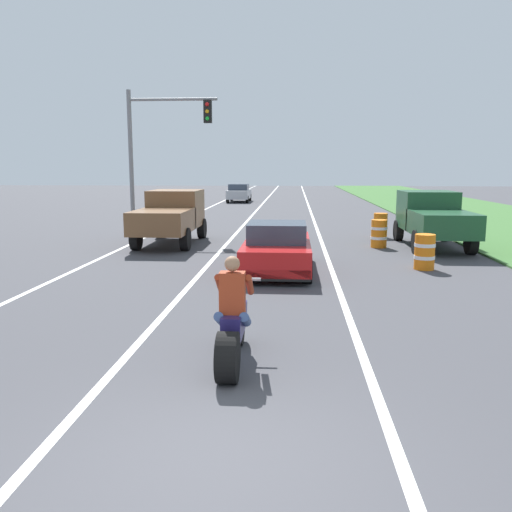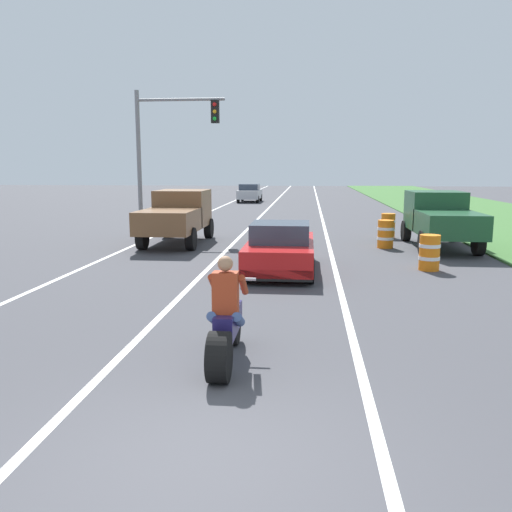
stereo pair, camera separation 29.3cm
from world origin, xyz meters
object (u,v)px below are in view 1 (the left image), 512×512
Objects in this scene: pickup_truck_right_shoulder_dark_green at (433,217)px; traffic_light_mast_near at (156,141)px; motorcycle_with_rider at (233,326)px; construction_barrel_mid at (379,234)px; construction_barrel_far at (380,225)px; construction_barrel_nearest at (425,252)px; pickup_truck_left_lane_brown at (171,215)px; distant_car_far_ahead at (239,193)px; sports_car_red at (277,249)px.

traffic_light_mast_near is at bearing 165.89° from pickup_truck_right_shoulder_dark_green.
construction_barrel_mid is (3.91, 11.96, -0.09)m from motorcycle_with_rider.
construction_barrel_mid is at bearing -99.85° from construction_barrel_far.
construction_barrel_nearest is at bearing -88.87° from construction_barrel_far.
distant_car_far_ahead is (-0.01, 24.95, -0.33)m from pickup_truck_left_lane_brown.
traffic_light_mast_near is 9.90m from construction_barrel_far.
pickup_truck_left_lane_brown is 4.80× the size of construction_barrel_nearest.
motorcycle_with_rider is 0.37× the size of traffic_light_mast_near.
pickup_truck_right_shoulder_dark_green is at bearing -0.87° from pickup_truck_left_lane_brown.
distant_car_far_ahead is (-8.18, 22.49, 0.27)m from construction_barrel_far.
traffic_light_mast_near is 9.88m from construction_barrel_mid.
sports_car_red is 6.59m from pickup_truck_left_lane_brown.
pickup_truck_right_shoulder_dark_green reaches higher than sports_car_red.
construction_barrel_nearest is at bearing -36.98° from traffic_light_mast_near.
sports_car_red is at bearing -117.93° from construction_barrel_far.
construction_barrel_nearest is 0.25× the size of distant_car_far_ahead.
pickup_truck_right_shoulder_dark_green reaches higher than construction_barrel_far.
construction_barrel_nearest is 4.22m from construction_barrel_mid.
motorcycle_with_rider is 13.53m from pickup_truck_right_shoulder_dark_green.
sports_car_red is at bearing 86.82° from motorcycle_with_rider.
pickup_truck_left_lane_brown reaches higher than distant_car_far_ahead.
construction_barrel_mid is at bearing 53.33° from sports_car_red.
distant_car_far_ahead is (-3.77, 37.28, 0.18)m from motorcycle_with_rider.
pickup_truck_left_lane_brown is at bearing 106.95° from motorcycle_with_rider.
construction_barrel_mid and construction_barrel_far have the same top height.
construction_barrel_nearest is 1.00× the size of construction_barrel_far.
construction_barrel_mid is at bearing -2.80° from pickup_truck_left_lane_brown.
pickup_truck_right_shoulder_dark_green is 2.04m from construction_barrel_mid.
sports_car_red is 9.86m from traffic_light_mast_near.
traffic_light_mast_near reaches higher than construction_barrel_nearest.
pickup_truck_right_shoulder_dark_green is (9.60, -0.15, 0.00)m from pickup_truck_left_lane_brown.
construction_barrel_far is (-1.44, 2.61, -0.60)m from pickup_truck_right_shoulder_dark_green.
traffic_light_mast_near reaches higher than construction_barrel_mid.
distant_car_far_ahead reaches higher than construction_barrel_nearest.
distant_car_far_ahead is at bearing 87.16° from traffic_light_mast_near.
motorcycle_with_rider is at bearing -108.12° from construction_barrel_mid.
construction_barrel_nearest is 30.64m from distant_car_far_ahead.
construction_barrel_far is at bearing 80.15° from construction_barrel_mid.
motorcycle_with_rider is 2.21× the size of construction_barrel_nearest.
distant_car_far_ahead is (-7.68, 25.32, 0.27)m from construction_barrel_mid.
pickup_truck_right_shoulder_dark_green is at bearing 6.81° from construction_barrel_mid.
sports_car_red is at bearing -55.33° from traffic_light_mast_near.
construction_barrel_mid is at bearing -73.12° from distant_car_far_ahead.
pickup_truck_left_lane_brown is at bearing -66.29° from traffic_light_mast_near.
motorcycle_with_rider is 0.46× the size of pickup_truck_left_lane_brown.
pickup_truck_left_lane_brown is 24.95m from distant_car_far_ahead.
distant_car_far_ahead is (-4.17, 30.04, 0.14)m from sports_car_red.
motorcycle_with_rider is 16.02m from traffic_light_mast_near.
distant_car_far_ahead is (-8.31, 29.49, 0.27)m from construction_barrel_nearest.
sports_car_red is at bearing -172.50° from construction_barrel_nearest.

